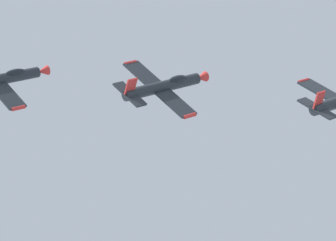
# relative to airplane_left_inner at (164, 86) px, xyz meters

# --- Properties ---
(airplane_left_inner) EXTENTS (9.02, 10.35, 3.85)m
(airplane_left_inner) POSITION_rel_airplane_left_inner_xyz_m (0.00, 0.00, 0.00)
(airplane_left_inner) COLOR #23282D
(airplane_left_outer) EXTENTS (8.95, 10.35, 4.05)m
(airplane_left_outer) POSITION_rel_airplane_left_inner_xyz_m (-13.15, -10.07, -0.18)
(airplane_left_outer) COLOR #23282D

